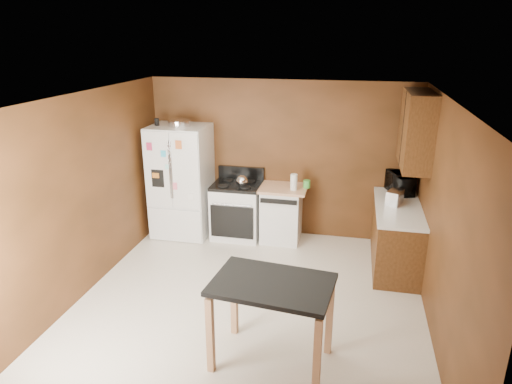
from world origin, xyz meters
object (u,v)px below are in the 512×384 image
(dishwasher, at_px, (281,213))
(island, at_px, (272,296))
(paper_towel, at_px, (294,182))
(pen_cup, at_px, (157,122))
(green_canister, at_px, (307,184))
(toaster, at_px, (395,197))
(roasting_pan, at_px, (179,123))
(refrigerator, at_px, (181,181))
(microwave, at_px, (400,184))
(kettle, at_px, (242,181))
(gas_range, at_px, (237,210))

(dishwasher, relative_size, island, 0.73)
(paper_towel, bearing_deg, pen_cup, -179.13)
(green_canister, distance_m, toaster, 1.37)
(green_canister, bearing_deg, roasting_pan, -176.31)
(refrigerator, bearing_deg, pen_cup, -173.19)
(pen_cup, height_order, toaster, pen_cup)
(pen_cup, xyz_separation_m, green_canister, (2.34, 0.17, -0.91))
(refrigerator, distance_m, island, 3.46)
(pen_cup, height_order, microwave, pen_cup)
(kettle, relative_size, refrigerator, 0.10)
(kettle, bearing_deg, paper_towel, 3.35)
(pen_cup, bearing_deg, dishwasher, 3.64)
(roasting_pan, xyz_separation_m, pen_cup, (-0.35, -0.05, 0.01))
(microwave, xyz_separation_m, dishwasher, (-1.76, -0.09, -0.59))
(roasting_pan, xyz_separation_m, microwave, (3.37, 0.16, -0.81))
(green_canister, height_order, toaster, toaster)
(paper_towel, height_order, toaster, paper_towel)
(pen_cup, xyz_separation_m, kettle, (1.35, -0.01, -0.86))
(green_canister, distance_m, microwave, 1.39)
(microwave, bearing_deg, dishwasher, 72.61)
(microwave, bearing_deg, green_canister, 71.33)
(paper_towel, relative_size, island, 0.20)
(dishwasher, bearing_deg, paper_towel, -25.14)
(paper_towel, height_order, dishwasher, paper_towel)
(kettle, bearing_deg, roasting_pan, 176.57)
(paper_towel, height_order, island, paper_towel)
(green_canister, bearing_deg, microwave, 1.48)
(paper_towel, distance_m, toaster, 1.50)
(island, bearing_deg, pen_cup, 130.18)
(kettle, distance_m, paper_towel, 0.80)
(refrigerator, relative_size, island, 1.48)
(green_canister, bearing_deg, kettle, -169.19)
(roasting_pan, xyz_separation_m, island, (1.99, -2.82, -1.08))
(pen_cup, relative_size, dishwasher, 0.12)
(kettle, xyz_separation_m, paper_towel, (0.80, 0.05, 0.02))
(kettle, height_order, toaster, toaster)
(roasting_pan, xyz_separation_m, dishwasher, (1.61, 0.08, -1.39))
(paper_towel, bearing_deg, kettle, -176.65)
(paper_towel, distance_m, island, 2.82)
(roasting_pan, height_order, dishwasher, roasting_pan)
(toaster, bearing_deg, kettle, -164.81)
(paper_towel, height_order, microwave, microwave)
(pen_cup, relative_size, gas_range, 0.10)
(microwave, bearing_deg, island, 134.94)
(green_canister, height_order, island, green_canister)
(green_canister, relative_size, gas_range, 0.11)
(kettle, xyz_separation_m, green_canister, (0.99, 0.19, -0.04))
(green_canister, xyz_separation_m, dishwasher, (-0.38, -0.05, -0.50))
(refrigerator, height_order, dishwasher, refrigerator)
(pen_cup, height_order, gas_range, pen_cup)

